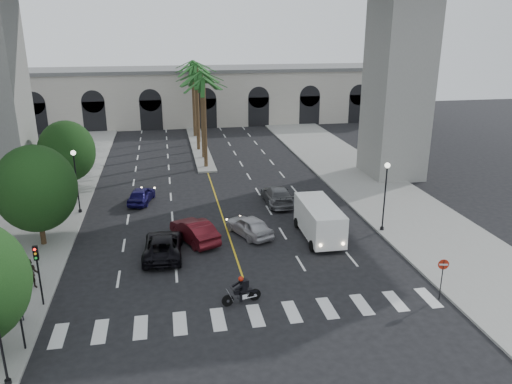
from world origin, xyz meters
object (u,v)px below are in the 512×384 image
at_px(lamp_post_right, 385,191).
at_px(cargo_van, 319,220).
at_px(lamp_post_left_far, 76,176).
at_px(do_not_enter_sign, 443,271).
at_px(pedestrian_b, 31,274).
at_px(traffic_signal_far, 38,266).
at_px(car_a, 249,226).
at_px(car_e, 141,195).
at_px(motorcycle_rider, 243,291).
at_px(pedestrian_a, 18,307).
at_px(traffic_signal_near, 18,305).
at_px(car_d, 277,195).
at_px(car_c, 163,245).
at_px(car_b, 194,231).

relative_size(lamp_post_right, cargo_van, 0.88).
distance_m(lamp_post_left_far, do_not_enter_sign, 28.23).
bearing_deg(lamp_post_right, pedestrian_b, -169.29).
height_order(traffic_signal_far, do_not_enter_sign, traffic_signal_far).
xyz_separation_m(car_a, cargo_van, (4.87, -1.44, 0.68)).
relative_size(lamp_post_right, car_a, 1.21).
bearing_deg(car_e, do_not_enter_sign, 144.72).
xyz_separation_m(traffic_signal_far, car_e, (4.78, 16.36, -1.81)).
relative_size(motorcycle_rider, cargo_van, 0.38).
height_order(car_e, pedestrian_a, pedestrian_a).
height_order(lamp_post_right, traffic_signal_near, lamp_post_right).
height_order(cargo_van, pedestrian_b, cargo_van).
xyz_separation_m(lamp_post_left_far, car_a, (12.90, -6.86, -2.47)).
height_order(motorcycle_rider, car_d, motorcycle_rider).
bearing_deg(car_c, car_a, -155.86).
distance_m(traffic_signal_far, car_b, 11.56).
bearing_deg(traffic_signal_far, car_c, 38.97).
relative_size(car_a, car_e, 1.07).
bearing_deg(cargo_van, car_b, 173.57).
distance_m(traffic_signal_near, motorcycle_rider, 11.23).
bearing_deg(car_b, traffic_signal_far, 16.63).
distance_m(traffic_signal_near, car_c, 11.51).
xyz_separation_m(traffic_signal_near, car_d, (16.35, 17.97, -1.74)).
relative_size(car_a, pedestrian_b, 2.43).
distance_m(cargo_van, pedestrian_a, 20.02).
height_order(lamp_post_right, car_c, lamp_post_right).
bearing_deg(car_b, traffic_signal_near, 29.00).
height_order(lamp_post_left_far, pedestrian_b, lamp_post_left_far).
relative_size(traffic_signal_far, pedestrian_a, 2.30).
bearing_deg(pedestrian_b, lamp_post_right, 10.23).
xyz_separation_m(car_d, do_not_enter_sign, (5.45, -17.23, 1.04)).
bearing_deg(pedestrian_a, car_d, 32.95).
distance_m(traffic_signal_far, pedestrian_a, 2.28).
xyz_separation_m(lamp_post_right, cargo_van, (-5.03, -0.30, -1.79)).
relative_size(car_a, pedestrian_a, 2.79).
xyz_separation_m(lamp_post_left_far, lamp_post_right, (22.80, -8.00, 0.00)).
distance_m(car_b, car_e, 9.88).
bearing_deg(pedestrian_b, pedestrian_a, -87.89).
xyz_separation_m(traffic_signal_near, do_not_enter_sign, (21.80, 0.74, -0.70)).
relative_size(car_a, car_c, 0.82).
distance_m(traffic_signal_far, car_a, 15.01).
bearing_deg(car_e, motorcycle_rider, 122.41).
distance_m(lamp_post_right, pedestrian_a, 24.94).
xyz_separation_m(lamp_post_left_far, car_b, (8.88, -7.17, -2.41)).
bearing_deg(car_b, car_a, 161.25).
relative_size(traffic_signal_near, car_c, 0.68).
height_order(motorcycle_rider, do_not_enter_sign, do_not_enter_sign).
xyz_separation_m(traffic_signal_far, cargo_van, (17.67, 6.20, -1.08)).
bearing_deg(car_a, cargo_van, 139.96).
height_order(car_d, pedestrian_b, pedestrian_b).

